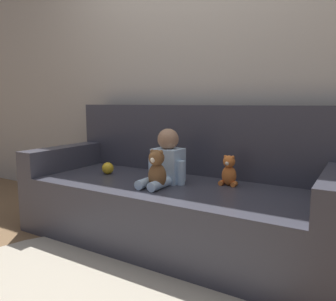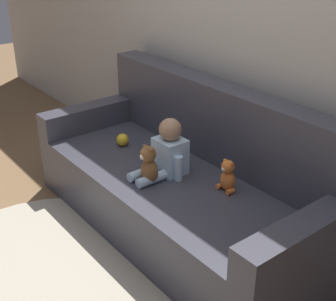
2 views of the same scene
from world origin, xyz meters
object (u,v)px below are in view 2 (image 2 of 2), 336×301
Objects in this scene: person_baby at (167,153)px; plush_toy_side at (228,176)px; teddy_bear_brown at (149,165)px; toy_ball at (123,140)px; couch at (184,184)px.

person_baby is 1.83× the size of plush_toy_side.
teddy_bear_brown is 2.80× the size of toy_ball.
couch reaches higher than plush_toy_side.
teddy_bear_brown is at bearing -138.83° from plush_toy_side.
couch is 10.76× the size of plush_toy_side.
person_baby is 1.47× the size of teddy_bear_brown.
person_baby is 0.42m from plush_toy_side.
plush_toy_side reaches higher than toy_ball.
person_baby is (-0.04, -0.11, 0.25)m from couch.
couch is 0.59m from toy_ball.
couch is at bearing 88.01° from teddy_bear_brown.
person_baby reaches higher than teddy_bear_brown.
person_baby reaches higher than plush_toy_side.
couch is at bearing -173.22° from plush_toy_side.
plush_toy_side is at bearing 9.06° from toy_ball.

